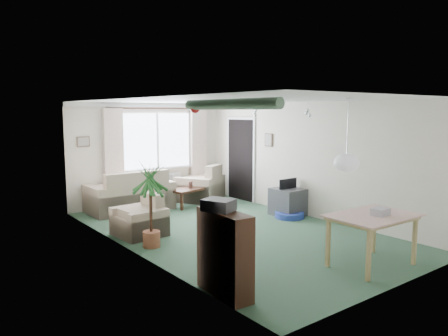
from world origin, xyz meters
TOP-DOWN VIEW (x-y plane):
  - ground at (0.00, 0.00)m, footprint 6.50×6.50m
  - window at (0.20, 3.23)m, footprint 1.80×0.03m
  - curtain_rod at (0.20, 3.15)m, footprint 2.60×0.03m
  - curtain_left at (-0.95, 3.13)m, footprint 0.45×0.08m
  - curtain_right at (1.35, 3.13)m, footprint 0.45×0.08m
  - radiator at (0.20, 3.19)m, footprint 1.20×0.10m
  - doorway at (1.99, 2.20)m, footprint 0.03×0.95m
  - pendant_lamp at (0.20, -2.30)m, footprint 0.36×0.36m
  - tinsel_garland at (-1.92, -2.30)m, footprint 1.60×1.60m
  - bauble_cluster_a at (1.30, 0.90)m, footprint 0.20×0.20m
  - bauble_cluster_b at (1.60, -0.30)m, footprint 0.20×0.20m
  - wall_picture_back at (-1.60, 3.23)m, footprint 0.28×0.03m
  - wall_picture_right at (1.98, 1.20)m, footprint 0.03×0.24m
  - sofa at (-0.77, 2.75)m, footprint 1.82×0.97m
  - armchair_corner at (1.10, 2.73)m, footprint 1.34×1.33m
  - armchair_left at (-1.50, 0.83)m, footprint 0.83×0.87m
  - coffee_table at (0.52, 2.35)m, footprint 1.02×0.70m
  - photo_frame at (0.55, 2.29)m, footprint 0.12×0.06m
  - bookshelf at (-1.84, -2.12)m, footprint 0.34×0.86m
  - hifi_box at (-1.87, -2.05)m, footprint 0.40×0.43m
  - houseplant at (-1.65, 0.09)m, footprint 0.74×0.74m
  - dining_table at (0.44, -2.60)m, footprint 1.19×0.81m
  - gift_box at (0.49, -2.68)m, footprint 0.26×0.19m
  - tv_cube at (1.70, 0.29)m, footprint 0.58×0.64m
  - pet_bed at (1.57, 0.10)m, footprint 0.74×0.74m

SIDE VIEW (x-z plane):
  - ground at x=0.00m, z-range 0.00..0.00m
  - pet_bed at x=1.57m, z-range 0.00..0.12m
  - coffee_table at x=0.52m, z-range 0.00..0.42m
  - tv_cube at x=1.70m, z-range 0.00..0.57m
  - armchair_left at x=-1.50m, z-range 0.00..0.73m
  - dining_table at x=0.44m, z-range 0.00..0.73m
  - radiator at x=0.20m, z-range 0.12..0.68m
  - armchair_corner at x=1.10m, z-range 0.00..0.90m
  - sofa at x=-0.77m, z-range 0.00..0.91m
  - photo_frame at x=0.55m, z-range 0.42..0.58m
  - bookshelf at x=-1.84m, z-range 0.00..1.03m
  - houseplant at x=-1.65m, z-range 0.00..1.41m
  - gift_box at x=0.49m, z-range 0.73..0.85m
  - doorway at x=1.99m, z-range 0.00..2.00m
  - hifi_box at x=-1.87m, z-range 1.03..1.17m
  - curtain_left at x=-0.95m, z-range 0.27..2.27m
  - curtain_right at x=1.35m, z-range 0.27..2.27m
  - pendant_lamp at x=0.20m, z-range 1.30..1.66m
  - window at x=0.20m, z-range 0.85..2.15m
  - wall_picture_back at x=-1.60m, z-range 1.44..1.66m
  - wall_picture_right at x=1.98m, z-range 1.40..1.70m
  - bauble_cluster_a at x=1.30m, z-range 2.12..2.32m
  - bauble_cluster_b at x=1.60m, z-range 2.12..2.32m
  - curtain_rod at x=0.20m, z-range 2.25..2.29m
  - tinsel_garland at x=-1.92m, z-range 2.22..2.34m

